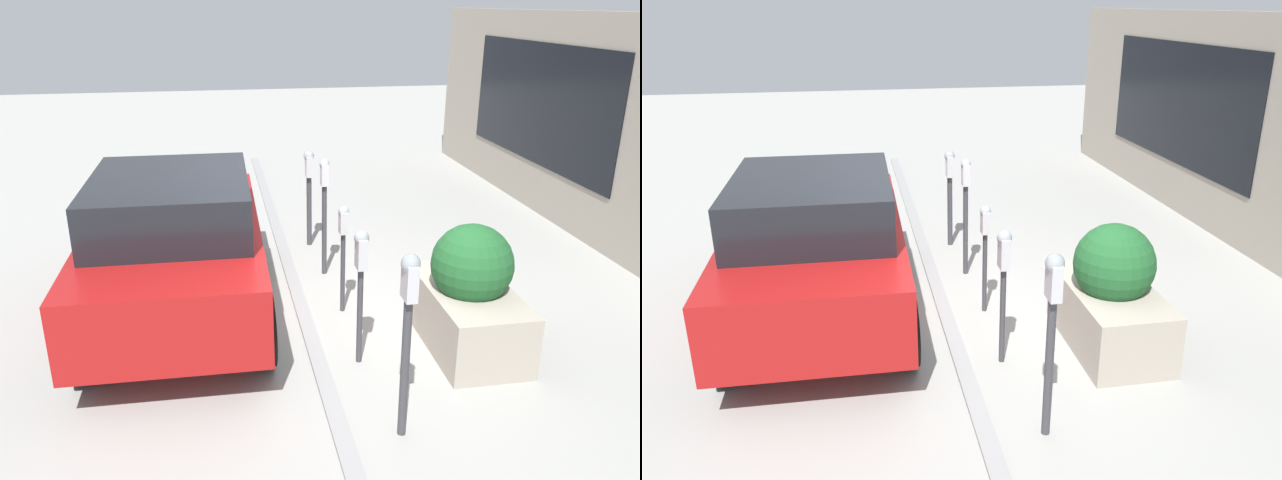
{
  "view_description": "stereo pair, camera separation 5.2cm",
  "coord_description": "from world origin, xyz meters",
  "views": [
    {
      "loc": [
        -6.33,
        0.98,
        3.37
      ],
      "look_at": [
        0.0,
        -0.11,
        0.92
      ],
      "focal_mm": 35.0,
      "sensor_mm": 36.0,
      "label": 1
    },
    {
      "loc": [
        -6.32,
        1.03,
        3.37
      ],
      "look_at": [
        0.0,
        -0.11,
        0.92
      ],
      "focal_mm": 35.0,
      "sensor_mm": 36.0,
      "label": 2
    }
  ],
  "objects": [
    {
      "name": "planter_box",
      "position": [
        -0.92,
        -1.5,
        0.56
      ],
      "size": [
        1.54,
        0.83,
        1.33
      ],
      "color": "#A39989",
      "rests_on": "ground_plane"
    },
    {
      "name": "parking_meter_farthest",
      "position": [
        2.21,
        -0.33,
        0.96
      ],
      "size": [
        0.18,
        0.15,
        1.42
      ],
      "color": "#38383D",
      "rests_on": "ground_plane"
    },
    {
      "name": "curb_strip",
      "position": [
        0.0,
        0.08,
        0.02
      ],
      "size": [
        15.31,
        0.16,
        0.04
      ],
      "color": "gray",
      "rests_on": "ground_plane"
    },
    {
      "name": "parking_meter_second",
      "position": [
        -1.06,
        -0.32,
        1.02
      ],
      "size": [
        0.17,
        0.15,
        1.4
      ],
      "color": "#38383D",
      "rests_on": "ground_plane"
    },
    {
      "name": "parking_meter_fourth",
      "position": [
        1.14,
        -0.36,
        1.04
      ],
      "size": [
        0.15,
        0.13,
        1.55
      ],
      "color": "#38383D",
      "rests_on": "ground_plane"
    },
    {
      "name": "parking_meter_nearest",
      "position": [
        -2.21,
        -0.42,
        1.1
      ],
      "size": [
        0.18,
        0.15,
        1.62
      ],
      "color": "#38383D",
      "rests_on": "ground_plane"
    },
    {
      "name": "parking_meter_middle",
      "position": [
        0.05,
        -0.38,
        0.91
      ],
      "size": [
        0.14,
        0.12,
        1.28
      ],
      "color": "#38383D",
      "rests_on": "ground_plane"
    },
    {
      "name": "parked_car_front",
      "position": [
        0.25,
        1.47,
        0.88
      ],
      "size": [
        3.88,
        1.91,
        1.68
      ],
      "rotation": [
        0.0,
        0.0,
        -0.01
      ],
      "color": "maroon",
      "rests_on": "ground_plane"
    },
    {
      "name": "ground_plane",
      "position": [
        0.0,
        0.0,
        0.0
      ],
      "size": [
        40.0,
        40.0,
        0.0
      ],
      "primitive_type": "plane",
      "color": "#999993"
    }
  ]
}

